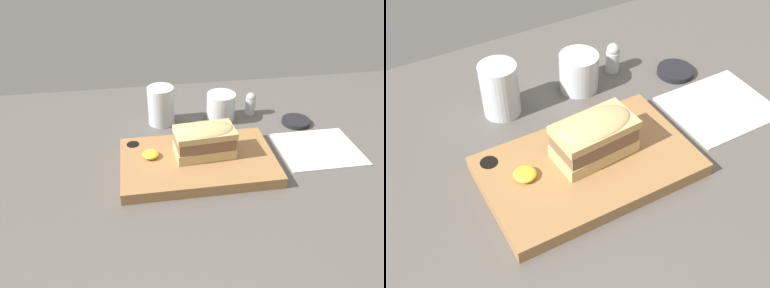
# 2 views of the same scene
# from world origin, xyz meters

# --- Properties ---
(dining_table) EXTENTS (1.76, 0.97, 0.02)m
(dining_table) POSITION_xyz_m (0.00, 0.00, 0.01)
(dining_table) COLOR #56514C
(dining_table) RESTS_ON ground
(serving_board) EXTENTS (0.35, 0.22, 0.03)m
(serving_board) POSITION_xyz_m (-0.06, 0.02, 0.03)
(serving_board) COLOR #9E7042
(serving_board) RESTS_ON dining_table
(sandwich) EXTENTS (0.14, 0.08, 0.08)m
(sandwich) POSITION_xyz_m (-0.04, 0.03, 0.09)
(sandwich) COLOR tan
(sandwich) RESTS_ON serving_board
(mustard_dollop) EXTENTS (0.04, 0.04, 0.01)m
(mustard_dollop) POSITION_xyz_m (-0.17, 0.03, 0.05)
(mustard_dollop) COLOR yellow
(mustard_dollop) RESTS_ON serving_board
(water_glass) EXTENTS (0.07, 0.07, 0.11)m
(water_glass) POSITION_xyz_m (-0.12, 0.24, 0.07)
(water_glass) COLOR silver
(water_glass) RESTS_ON dining_table
(wine_glass) EXTENTS (0.08, 0.08, 0.08)m
(wine_glass) POSITION_xyz_m (0.04, 0.23, 0.05)
(wine_glass) COLOR silver
(wine_glass) RESTS_ON dining_table
(napkin) EXTENTS (0.19, 0.17, 0.00)m
(napkin) POSITION_xyz_m (0.25, 0.04, 0.02)
(napkin) COLOR white
(napkin) RESTS_ON dining_table
(salt_shaker) EXTENTS (0.03, 0.03, 0.07)m
(salt_shaker) POSITION_xyz_m (0.13, 0.25, 0.05)
(salt_shaker) COLOR silver
(salt_shaker) RESTS_ON dining_table
(condiment_dish) EXTENTS (0.08, 0.08, 0.01)m
(condiment_dish) POSITION_xyz_m (0.25, 0.17, 0.03)
(condiment_dish) COLOR black
(condiment_dish) RESTS_ON dining_table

